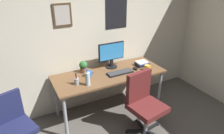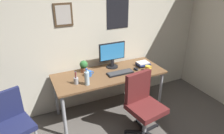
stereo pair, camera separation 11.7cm
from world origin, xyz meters
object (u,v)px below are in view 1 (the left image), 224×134
Objects in this scene: office_chair at (144,101)px; potted_plant at (83,66)px; side_chair at (13,123)px; monitor at (111,54)px; coffee_mug_near at (89,74)px; coffee_mug_far at (147,68)px; water_bottle at (88,79)px; computer_mouse at (135,68)px; pen_cup at (77,81)px; keyboard at (120,73)px; book_stack_left at (142,63)px.

potted_plant is (-0.58, 0.88, 0.32)m from office_chair.
monitor is (1.63, 0.46, 0.48)m from side_chair.
coffee_mug_near is 1.00× the size of coffee_mug_far.
office_chair is at bearing -84.17° from monitor.
water_bottle is at bearing -145.74° from monitor.
side_chair is at bearing -156.76° from potted_plant.
monitor reaches higher than potted_plant.
office_chair is 8.64× the size of computer_mouse.
pen_cup is (-0.72, -0.30, -0.19)m from monitor.
office_chair is 0.62m from keyboard.
monitor is 0.57m from book_stack_left.
coffee_mug_far is (0.38, 0.47, 0.26)m from office_chair.
monitor is 2.36× the size of potted_plant.
potted_plant is (-0.51, 0.31, 0.09)m from keyboard.
side_chair is 7.09× the size of coffee_mug_near.
office_chair is at bearing -56.46° from potted_plant.
office_chair is 3.76× the size of water_bottle.
coffee_mug_far is at bearing 2.06° from side_chair.
potted_plant is at bearing 156.86° from coffee_mug_far.
book_stack_left reaches higher than keyboard.
potted_plant is at bearing 97.94° from coffee_mug_near.
side_chair is at bearing -177.94° from coffee_mug_far.
water_bottle is at bearing -34.42° from pen_cup.
computer_mouse is 0.56× the size of potted_plant.
keyboard is 0.50m from coffee_mug_near.
keyboard is (-0.07, 0.57, 0.23)m from office_chair.
coffee_mug_far is at bearing 0.64° from water_bottle.
monitor reaches higher than pen_cup.
monitor is 0.53m from coffee_mug_near.
office_chair is 4.56× the size of book_stack_left.
water_bottle reaches higher than computer_mouse.
computer_mouse reaches higher than keyboard.
coffee_mug_near reaches higher than book_stack_left.
potted_plant is at bearing 55.62° from pen_cup.
pen_cup is at bearing -148.71° from coffee_mug_near.
coffee_mug_far is at bearing -23.14° from potted_plant.
monitor is 2.21× the size of book_stack_left.
pen_cup reaches higher than coffee_mug_near.
coffee_mug_near is at bearing 31.29° from pen_cup.
book_stack_left is at bearing 11.60° from keyboard.
computer_mouse is at bearing -153.96° from book_stack_left.
keyboard is at bearing -178.42° from computer_mouse.
water_bottle is at bearing -168.75° from book_stack_left.
monitor reaches higher than book_stack_left.
water_bottle is 2.05× the size of coffee_mug_far.
monitor reaches higher than coffee_mug_near.
computer_mouse is 1.03m from pen_cup.
water_bottle is at bearing -172.14° from computer_mouse.
monitor is at bearing 34.26° from water_bottle.
keyboard is at bearing 6.22° from side_chair.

